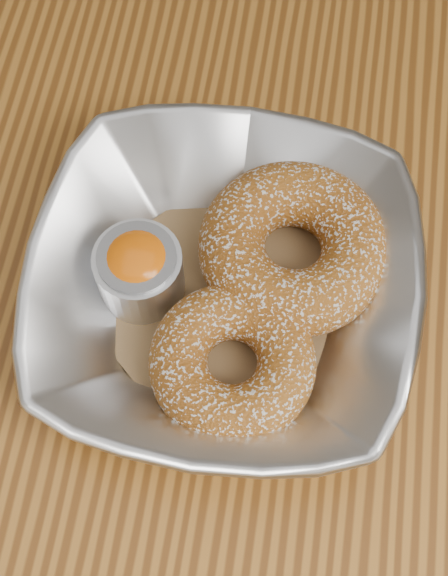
# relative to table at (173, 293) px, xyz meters

# --- Properties ---
(ground_plane) EXTENTS (4.00, 4.00, 0.00)m
(ground_plane) POSITION_rel_table_xyz_m (0.00, 0.00, -0.65)
(ground_plane) COLOR #565659
(ground_plane) RESTS_ON ground
(table) EXTENTS (1.20, 0.80, 0.75)m
(table) POSITION_rel_table_xyz_m (0.00, 0.00, 0.00)
(table) COLOR brown
(table) RESTS_ON ground_plane
(serving_bowl) EXTENTS (0.23, 0.23, 0.06)m
(serving_bowl) POSITION_rel_table_xyz_m (0.05, -0.05, 0.13)
(serving_bowl) COLOR silver
(serving_bowl) RESTS_ON table
(parchment) EXTENTS (0.20, 0.20, 0.00)m
(parchment) POSITION_rel_table_xyz_m (0.05, -0.05, 0.11)
(parchment) COLOR olive
(parchment) RESTS_ON table
(donut_back) EXTENTS (0.14, 0.14, 0.04)m
(donut_back) POSITION_rel_table_xyz_m (0.08, -0.01, 0.13)
(donut_back) COLOR #904F17
(donut_back) RESTS_ON parchment
(donut_front) EXTENTS (0.13, 0.13, 0.03)m
(donut_front) POSITION_rel_table_xyz_m (0.06, -0.09, 0.13)
(donut_front) COLOR #904F17
(donut_front) RESTS_ON parchment
(ramekin) EXTENTS (0.05, 0.05, 0.05)m
(ramekin) POSITION_rel_table_xyz_m (-0.00, -0.04, 0.13)
(ramekin) COLOR silver
(ramekin) RESTS_ON table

